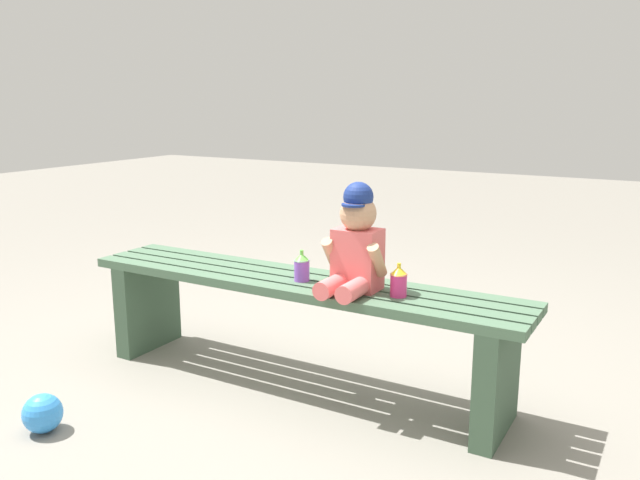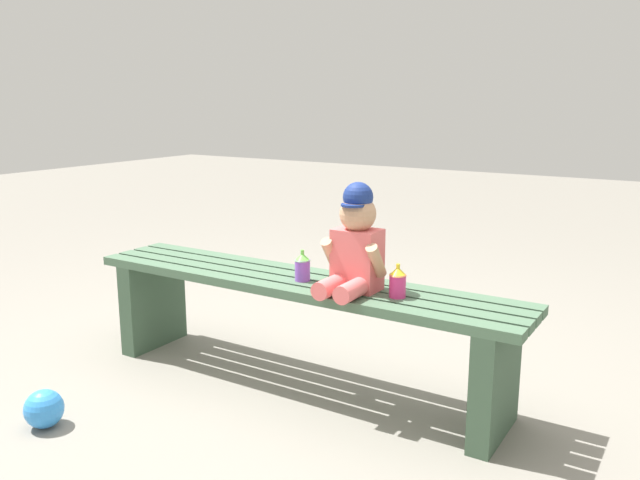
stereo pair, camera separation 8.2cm
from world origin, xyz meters
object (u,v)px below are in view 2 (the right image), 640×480
at_px(park_bench, 297,311).
at_px(child_figure, 355,244).
at_px(toy_ball, 44,409).
at_px(sippy_cup_left, 302,266).
at_px(sippy_cup_right, 398,282).

xyz_separation_m(park_bench, child_figure, (0.28, -0.03, 0.32)).
bearing_deg(park_bench, child_figure, -6.27).
height_order(child_figure, toy_ball, child_figure).
bearing_deg(park_bench, sippy_cup_left, -28.11).
bearing_deg(toy_ball, park_bench, 53.90).
distance_m(sippy_cup_left, toy_ball, 1.07).
xyz_separation_m(park_bench, sippy_cup_right, (0.45, -0.02, 0.20)).
relative_size(child_figure, sippy_cup_left, 3.26).
distance_m(child_figure, toy_ball, 1.26).
height_order(park_bench, toy_ball, park_bench).
xyz_separation_m(park_bench, toy_ball, (-0.57, -0.78, -0.25)).
height_order(park_bench, sippy_cup_left, sippy_cup_left).
bearing_deg(sippy_cup_left, toy_ball, -128.85).
bearing_deg(sippy_cup_right, park_bench, 177.17).
bearing_deg(sippy_cup_right, toy_ball, -143.37).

